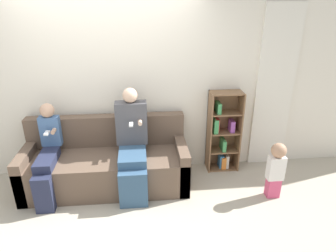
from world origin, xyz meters
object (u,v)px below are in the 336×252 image
(adult_seated, at_px, (132,141))
(child_seated, at_px, (47,154))
(toddler_standing, at_px, (276,168))
(couch, at_px, (107,165))
(bookshelf, at_px, (223,134))

(adult_seated, relative_size, child_seated, 1.16)
(child_seated, bearing_deg, toddler_standing, -6.78)
(adult_seated, bearing_deg, couch, 163.57)
(adult_seated, xyz_separation_m, bookshelf, (1.31, 0.40, -0.14))
(bookshelf, bearing_deg, toddler_standing, -58.25)
(adult_seated, height_order, bookshelf, adult_seated)
(couch, xyz_separation_m, toddler_standing, (2.15, -0.49, 0.12))
(toddler_standing, xyz_separation_m, bookshelf, (-0.48, 0.78, 0.13))
(child_seated, xyz_separation_m, bookshelf, (2.37, 0.44, -0.04))
(adult_seated, height_order, child_seated, adult_seated)
(toddler_standing, bearing_deg, couch, 167.21)
(couch, height_order, toddler_standing, couch)
(child_seated, distance_m, toddler_standing, 2.88)
(couch, xyz_separation_m, bookshelf, (1.67, 0.29, 0.25))
(couch, bearing_deg, toddler_standing, -12.79)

